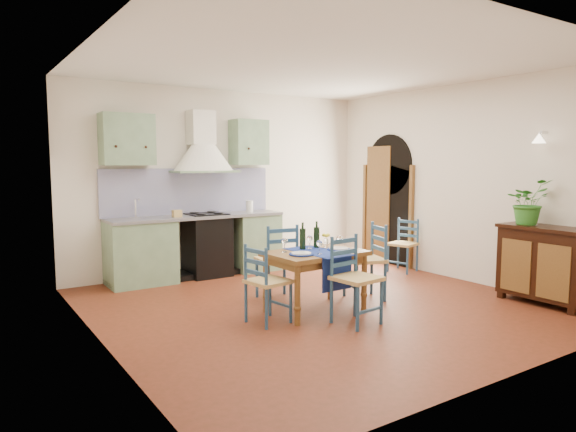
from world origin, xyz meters
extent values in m
plane|color=#49210F|center=(0.00, 0.00, 0.00)|extent=(5.00, 5.00, 0.00)
cube|color=beige|center=(0.00, 2.50, 1.40)|extent=(5.00, 0.04, 2.80)
cube|color=gray|center=(-1.45, 2.19, 0.44)|extent=(0.90, 0.60, 0.88)
cube|color=gray|center=(0.35, 2.19, 0.44)|extent=(0.70, 0.60, 0.88)
cube|color=black|center=(-0.45, 2.19, 0.44)|extent=(0.60, 0.58, 0.88)
cube|color=gray|center=(-0.60, 2.19, 0.90)|extent=(2.60, 0.64, 0.04)
cube|color=silver|center=(-1.45, 2.19, 0.90)|extent=(0.45, 0.40, 0.03)
cylinder|color=silver|center=(-1.45, 2.37, 1.05)|extent=(0.02, 0.02, 0.26)
cube|color=black|center=(-0.45, 2.19, 0.93)|extent=(0.55, 0.48, 0.02)
cube|color=black|center=(-0.60, 2.24, 0.04)|extent=(2.60, 0.50, 0.08)
cube|color=#0A0A59|center=(-0.60, 2.46, 1.26)|extent=(2.65, 0.05, 0.68)
cube|color=gray|center=(-1.55, 2.32, 2.00)|extent=(0.70, 0.34, 0.70)
cube|color=gray|center=(0.35, 2.32, 2.00)|extent=(0.55, 0.34, 0.70)
cone|color=silver|center=(-0.45, 2.25, 1.75)|extent=(0.96, 0.96, 0.40)
cube|color=silver|center=(-0.45, 2.34, 2.20)|extent=(0.36, 0.30, 0.50)
cube|color=beige|center=(2.50, 0.00, 1.40)|extent=(0.04, 5.00, 2.80)
cube|color=black|center=(2.48, 1.40, 0.82)|extent=(0.03, 1.00, 1.65)
cylinder|color=black|center=(2.48, 1.40, 1.65)|extent=(0.03, 1.00, 1.00)
cube|color=brown|center=(2.46, 0.86, 0.82)|extent=(0.06, 0.06, 1.65)
cube|color=brown|center=(2.46, 1.94, 0.82)|extent=(0.06, 0.06, 1.65)
cube|color=brown|center=(2.47, 1.62, 0.98)|extent=(0.04, 0.55, 1.96)
cylinder|color=silver|center=(2.44, -1.26, 2.05)|extent=(0.15, 0.04, 0.04)
cone|color=#FFEDC6|center=(2.34, -1.26, 1.98)|extent=(0.16, 0.16, 0.12)
cube|color=beige|center=(-2.50, 0.00, 1.40)|extent=(0.04, 5.00, 2.80)
cube|color=silver|center=(0.00, 0.00, 2.80)|extent=(5.00, 5.00, 0.01)
cube|color=brown|center=(-0.20, -0.19, 0.66)|extent=(1.11, 0.76, 0.05)
cube|color=brown|center=(-0.20, -0.19, 0.59)|extent=(1.00, 0.65, 0.08)
cylinder|color=brown|center=(-0.67, -0.51, 0.32)|extent=(0.06, 0.06, 0.63)
cylinder|color=brown|center=(-0.69, 0.09, 0.32)|extent=(0.06, 0.06, 0.63)
cylinder|color=brown|center=(0.29, -0.47, 0.32)|extent=(0.06, 0.06, 0.63)
cylinder|color=brown|center=(0.26, 0.13, 0.32)|extent=(0.06, 0.06, 0.63)
cube|color=navy|center=(-0.20, -0.24, 0.69)|extent=(0.44, 0.83, 0.01)
cube|color=navy|center=(-0.19, -0.56, 0.50)|extent=(0.41, 0.03, 0.38)
cylinder|color=navy|center=(-0.47, -0.29, 0.70)|extent=(0.27, 0.27, 0.01)
cylinder|color=silver|center=(-0.47, -0.29, 0.71)|extent=(0.22, 0.22, 0.01)
cylinder|color=navy|center=(0.07, -0.27, 0.70)|extent=(0.27, 0.27, 0.01)
cylinder|color=silver|center=(0.07, -0.27, 0.71)|extent=(0.22, 0.22, 0.01)
cylinder|color=black|center=(-0.25, -0.01, 0.84)|extent=(0.07, 0.07, 0.32)
cylinder|color=black|center=(-0.05, 0.00, 0.84)|extent=(0.07, 0.07, 0.32)
cylinder|color=white|center=(0.06, -0.05, 0.74)|extent=(0.05, 0.05, 0.10)
sphere|color=yellow|center=(0.06, -0.05, 0.83)|extent=(0.10, 0.10, 0.10)
cylinder|color=navy|center=(-0.28, -1.01, 0.24)|extent=(0.04, 0.04, 0.47)
cylinder|color=navy|center=(-0.32, -0.64, 0.46)|extent=(0.04, 0.04, 0.92)
cylinder|color=navy|center=(0.09, -0.96, 0.24)|extent=(0.04, 0.04, 0.47)
cylinder|color=navy|center=(0.04, -0.60, 0.46)|extent=(0.04, 0.04, 0.92)
cube|color=tan|center=(-0.12, -0.80, 0.49)|extent=(0.48, 0.48, 0.04)
cube|color=navy|center=(-0.14, -0.62, 0.61)|extent=(0.39, 0.07, 0.05)
cube|color=navy|center=(-0.14, -0.62, 0.74)|extent=(0.39, 0.07, 0.05)
cube|color=navy|center=(-0.14, -0.62, 0.86)|extent=(0.39, 0.07, 0.05)
cube|color=navy|center=(-0.10, -0.98, 0.18)|extent=(0.37, 0.07, 0.03)
cylinder|color=navy|center=(-0.09, 0.63, 0.24)|extent=(0.04, 0.04, 0.48)
cylinder|color=navy|center=(-0.14, 0.26, 0.47)|extent=(0.04, 0.04, 0.94)
cylinder|color=navy|center=(-0.46, 0.69, 0.24)|extent=(0.04, 0.04, 0.48)
cylinder|color=navy|center=(-0.52, 0.32, 0.47)|extent=(0.04, 0.04, 0.94)
cube|color=tan|center=(-0.30, 0.47, 0.50)|extent=(0.50, 0.50, 0.04)
cube|color=navy|center=(-0.33, 0.29, 0.63)|extent=(0.40, 0.09, 0.05)
cube|color=navy|center=(-0.33, 0.29, 0.76)|extent=(0.40, 0.09, 0.05)
cube|color=navy|center=(-0.33, 0.29, 0.88)|extent=(0.40, 0.09, 0.05)
cube|color=navy|center=(-0.27, 0.66, 0.19)|extent=(0.38, 0.09, 0.03)
cylinder|color=navy|center=(-0.68, -0.40, 0.21)|extent=(0.03, 0.03, 0.43)
cylinder|color=navy|center=(-1.01, -0.45, 0.42)|extent=(0.03, 0.03, 0.84)
cylinder|color=navy|center=(-0.73, -0.06, 0.21)|extent=(0.03, 0.03, 0.43)
cylinder|color=navy|center=(-1.06, -0.12, 0.42)|extent=(0.03, 0.03, 0.84)
cube|color=tan|center=(-0.87, -0.26, 0.44)|extent=(0.45, 0.45, 0.04)
cube|color=navy|center=(-1.04, -0.28, 0.56)|extent=(0.08, 0.35, 0.04)
cube|color=navy|center=(-1.04, -0.28, 0.67)|extent=(0.08, 0.35, 0.04)
cube|color=navy|center=(-1.04, -0.28, 0.78)|extent=(0.08, 0.35, 0.04)
cube|color=navy|center=(-0.70, -0.23, 0.17)|extent=(0.08, 0.34, 0.02)
cylinder|color=navy|center=(0.49, 0.13, 0.24)|extent=(0.04, 0.04, 0.48)
cylinder|color=navy|center=(0.85, 0.02, 0.47)|extent=(0.04, 0.04, 0.94)
cylinder|color=navy|center=(0.38, -0.23, 0.24)|extent=(0.04, 0.04, 0.48)
cylinder|color=navy|center=(0.74, -0.34, 0.47)|extent=(0.04, 0.04, 0.94)
cube|color=tan|center=(0.62, -0.11, 0.50)|extent=(0.55, 0.55, 0.04)
cube|color=navy|center=(0.80, -0.16, 0.63)|extent=(0.14, 0.39, 0.05)
cube|color=navy|center=(0.80, -0.16, 0.75)|extent=(0.14, 0.39, 0.05)
cube|color=navy|center=(0.80, -0.16, 0.88)|extent=(0.14, 0.39, 0.05)
cube|color=navy|center=(0.44, -0.05, 0.19)|extent=(0.14, 0.37, 0.03)
cylinder|color=navy|center=(2.00, 0.88, 0.21)|extent=(0.03, 0.03, 0.42)
cylinder|color=navy|center=(2.31, 0.98, 0.41)|extent=(0.03, 0.03, 0.82)
cylinder|color=navy|center=(2.09, 0.57, 0.21)|extent=(0.03, 0.03, 0.42)
cylinder|color=navy|center=(2.40, 0.67, 0.41)|extent=(0.03, 0.03, 0.82)
cube|color=tan|center=(2.20, 0.77, 0.43)|extent=(0.48, 0.48, 0.04)
cube|color=navy|center=(2.36, 0.82, 0.55)|extent=(0.12, 0.34, 0.04)
cube|color=navy|center=(2.36, 0.82, 0.65)|extent=(0.12, 0.34, 0.04)
cube|color=navy|center=(2.36, 0.82, 0.76)|extent=(0.12, 0.34, 0.04)
cube|color=navy|center=(2.04, 0.73, 0.16)|extent=(0.12, 0.32, 0.02)
cube|color=black|center=(2.27, -1.46, 0.49)|extent=(0.45, 1.00, 0.82)
cube|color=black|center=(2.27, -1.46, 0.92)|extent=(0.50, 1.05, 0.04)
cube|color=brown|center=(2.04, -1.69, 0.45)|extent=(0.02, 0.38, 0.63)
cube|color=brown|center=(2.04, -1.23, 0.45)|extent=(0.02, 0.38, 0.63)
cube|color=black|center=(2.09, -1.90, 0.04)|extent=(0.08, 0.08, 0.08)
cube|color=black|center=(2.09, -1.02, 0.04)|extent=(0.08, 0.08, 0.08)
cube|color=black|center=(2.44, -1.02, 0.04)|extent=(0.08, 0.08, 0.08)
imported|color=#2C7424|center=(2.23, -1.22, 1.21)|extent=(0.55, 0.49, 0.55)
camera|label=1|loc=(-3.62, -4.79, 1.69)|focal=32.00mm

